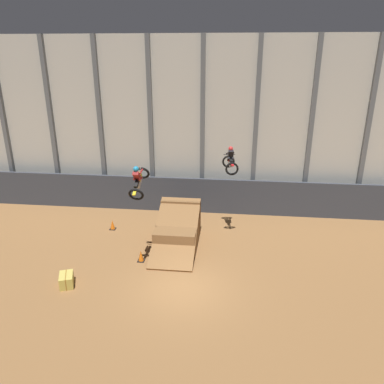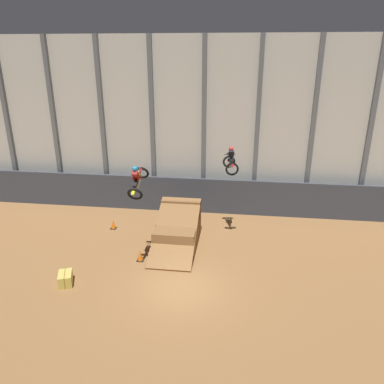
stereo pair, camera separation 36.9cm
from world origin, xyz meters
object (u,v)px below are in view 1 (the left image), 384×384
object	(u,v)px
rider_bike_left_air	(138,180)
rider_bike_right_air	(230,161)
dirt_ramp	(178,230)
hay_bale_trackside	(66,280)
traffic_cone_arena_edge	(113,225)
traffic_cone_near_ramp	(141,256)

from	to	relation	value
rider_bike_left_air	rider_bike_right_air	world-z (taller)	rider_bike_left_air
dirt_ramp	hay_bale_trackside	bearing A→B (deg)	-133.39
traffic_cone_arena_edge	hay_bale_trackside	xyz separation A→B (m)	(-0.29, -5.93, -0.00)
rider_bike_right_air	traffic_cone_near_ramp	xyz separation A→B (m)	(-4.37, -3.76, -4.14)
dirt_ramp	rider_bike_right_air	world-z (taller)	rider_bike_right_air
rider_bike_left_air	traffic_cone_arena_edge	size ratio (longest dim) A/B	3.19
dirt_ramp	traffic_cone_near_ramp	size ratio (longest dim) A/B	7.91
rider_bike_right_air	traffic_cone_near_ramp	distance (m)	7.10
traffic_cone_arena_edge	hay_bale_trackside	bearing A→B (deg)	-92.85
traffic_cone_arena_edge	rider_bike_right_air	bearing A→B (deg)	2.65
traffic_cone_near_ramp	traffic_cone_arena_edge	size ratio (longest dim) A/B	1.00
dirt_ramp	traffic_cone_near_ramp	xyz separation A→B (m)	(-1.60, -2.27, -0.48)
traffic_cone_near_ramp	traffic_cone_arena_edge	world-z (taller)	same
dirt_ramp	traffic_cone_near_ramp	distance (m)	2.82
dirt_ramp	rider_bike_left_air	world-z (taller)	rider_bike_left_air
rider_bike_left_air	rider_bike_right_air	size ratio (longest dim) A/B	1.03
rider_bike_right_air	traffic_cone_arena_edge	world-z (taller)	rider_bike_right_air
traffic_cone_near_ramp	hay_bale_trackside	bearing A→B (deg)	-139.36
dirt_ramp	rider_bike_right_air	bearing A→B (deg)	28.27
dirt_ramp	hay_bale_trackside	size ratio (longest dim) A/B	4.35
rider_bike_left_air	traffic_cone_arena_edge	distance (m)	6.21
rider_bike_left_air	traffic_cone_arena_edge	bearing A→B (deg)	128.01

